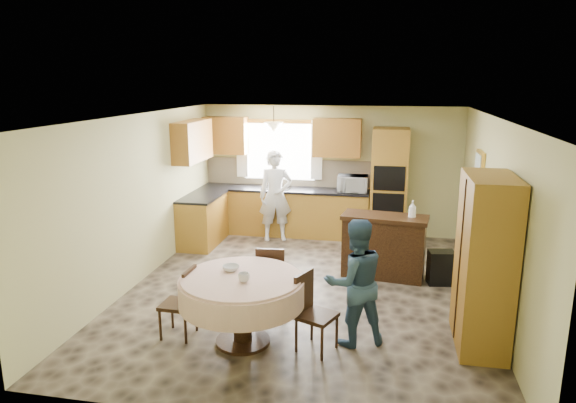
# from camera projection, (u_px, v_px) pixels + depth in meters

# --- Properties ---
(floor) EXTENTS (5.00, 6.00, 0.01)m
(floor) POSITION_uv_depth(u_px,v_px,m) (304.00, 290.00, 7.45)
(floor) COLOR #71624F
(floor) RESTS_ON ground
(ceiling) EXTENTS (5.00, 6.00, 0.01)m
(ceiling) POSITION_uv_depth(u_px,v_px,m) (306.00, 117.00, 6.87)
(ceiling) COLOR white
(ceiling) RESTS_ON wall_back
(wall_back) EXTENTS (5.00, 0.02, 2.50)m
(wall_back) POSITION_uv_depth(u_px,v_px,m) (330.00, 170.00, 10.02)
(wall_back) COLOR tan
(wall_back) RESTS_ON floor
(wall_front) EXTENTS (5.00, 0.02, 2.50)m
(wall_front) POSITION_uv_depth(u_px,v_px,m) (247.00, 292.00, 4.30)
(wall_front) COLOR tan
(wall_front) RESTS_ON floor
(wall_left) EXTENTS (0.02, 6.00, 2.50)m
(wall_left) POSITION_uv_depth(u_px,v_px,m) (139.00, 199.00, 7.63)
(wall_left) COLOR tan
(wall_left) RESTS_ON floor
(wall_right) EXTENTS (0.02, 6.00, 2.50)m
(wall_right) POSITION_uv_depth(u_px,v_px,m) (494.00, 216.00, 6.69)
(wall_right) COLOR tan
(wall_right) RESTS_ON floor
(window) EXTENTS (1.40, 0.03, 1.10)m
(window) POSITION_uv_depth(u_px,v_px,m) (279.00, 151.00, 10.11)
(window) COLOR white
(window) RESTS_ON wall_back
(curtain_left) EXTENTS (0.22, 0.02, 1.15)m
(curtain_left) POSITION_uv_depth(u_px,v_px,m) (242.00, 148.00, 10.19)
(curtain_left) COLOR white
(curtain_left) RESTS_ON wall_back
(curtain_right) EXTENTS (0.22, 0.02, 1.15)m
(curtain_right) POSITION_uv_depth(u_px,v_px,m) (317.00, 150.00, 9.91)
(curtain_right) COLOR white
(curtain_right) RESTS_ON wall_back
(base_cab_back) EXTENTS (3.30, 0.60, 0.88)m
(base_cab_back) POSITION_uv_depth(u_px,v_px,m) (284.00, 212.00, 10.08)
(base_cab_back) COLOR #B88731
(base_cab_back) RESTS_ON floor
(counter_back) EXTENTS (3.30, 0.64, 0.04)m
(counter_back) POSITION_uv_depth(u_px,v_px,m) (284.00, 189.00, 9.98)
(counter_back) COLOR black
(counter_back) RESTS_ON base_cab_back
(base_cab_left) EXTENTS (0.60, 1.20, 0.88)m
(base_cab_left) POSITION_uv_depth(u_px,v_px,m) (203.00, 221.00, 9.48)
(base_cab_left) COLOR #B88731
(base_cab_left) RESTS_ON floor
(counter_left) EXTENTS (0.64, 1.20, 0.04)m
(counter_left) POSITION_uv_depth(u_px,v_px,m) (202.00, 196.00, 9.37)
(counter_left) COLOR black
(counter_left) RESTS_ON base_cab_left
(backsplash) EXTENTS (3.30, 0.02, 0.55)m
(backsplash) POSITION_uv_depth(u_px,v_px,m) (287.00, 173.00, 10.19)
(backsplash) COLOR beige
(backsplash) RESTS_ON wall_back
(wall_cab_left) EXTENTS (0.85, 0.33, 0.72)m
(wall_cab_left) POSITION_uv_depth(u_px,v_px,m) (226.00, 135.00, 10.10)
(wall_cab_left) COLOR #AA6C2A
(wall_cab_left) RESTS_ON wall_back
(wall_cab_right) EXTENTS (0.90, 0.33, 0.72)m
(wall_cab_right) POSITION_uv_depth(u_px,v_px,m) (337.00, 138.00, 9.68)
(wall_cab_right) COLOR #AA6C2A
(wall_cab_right) RESTS_ON wall_back
(wall_cab_side) EXTENTS (0.33, 1.20, 0.72)m
(wall_cab_side) POSITION_uv_depth(u_px,v_px,m) (192.00, 141.00, 9.16)
(wall_cab_side) COLOR #AA6C2A
(wall_cab_side) RESTS_ON wall_left
(oven_tower) EXTENTS (0.66, 0.62, 2.12)m
(oven_tower) POSITION_uv_depth(u_px,v_px,m) (389.00, 185.00, 9.56)
(oven_tower) COLOR #B88731
(oven_tower) RESTS_ON floor
(oven_upper) EXTENTS (0.56, 0.01, 0.45)m
(oven_upper) POSITION_uv_depth(u_px,v_px,m) (389.00, 178.00, 9.21)
(oven_upper) COLOR black
(oven_upper) RESTS_ON oven_tower
(oven_lower) EXTENTS (0.56, 0.01, 0.45)m
(oven_lower) POSITION_uv_depth(u_px,v_px,m) (388.00, 205.00, 9.33)
(oven_lower) COLOR black
(oven_lower) RESTS_ON oven_tower
(pendant) EXTENTS (0.36, 0.36, 0.18)m
(pendant) POSITION_uv_depth(u_px,v_px,m) (274.00, 127.00, 9.53)
(pendant) COLOR beige
(pendant) RESTS_ON ceiling
(sideboard) EXTENTS (1.34, 0.69, 0.92)m
(sideboard) POSITION_uv_depth(u_px,v_px,m) (384.00, 248.00, 7.89)
(sideboard) COLOR #38220F
(sideboard) RESTS_ON floor
(space_heater) EXTENTS (0.41, 0.32, 0.51)m
(space_heater) POSITION_uv_depth(u_px,v_px,m) (441.00, 268.00, 7.64)
(space_heater) COLOR black
(space_heater) RESTS_ON floor
(cupboard) EXTENTS (0.52, 1.04, 1.98)m
(cupboard) POSITION_uv_depth(u_px,v_px,m) (484.00, 263.00, 5.73)
(cupboard) COLOR #B88731
(cupboard) RESTS_ON floor
(dining_table) EXTENTS (1.43, 1.43, 0.82)m
(dining_table) POSITION_uv_depth(u_px,v_px,m) (242.00, 292.00, 5.83)
(dining_table) COLOR #38220F
(dining_table) RESTS_ON floor
(chair_left) EXTENTS (0.38, 0.38, 0.86)m
(chair_left) POSITION_uv_depth(u_px,v_px,m) (183.00, 299.00, 6.02)
(chair_left) COLOR #38220F
(chair_left) RESTS_ON floor
(chair_back) EXTENTS (0.42, 0.42, 0.90)m
(chair_back) POSITION_uv_depth(u_px,v_px,m) (271.00, 276.00, 6.68)
(chair_back) COLOR #38220F
(chair_back) RESTS_ON floor
(chair_right) EXTENTS (0.51, 0.51, 0.89)m
(chair_right) POSITION_uv_depth(u_px,v_px,m) (311.00, 308.00, 5.75)
(chair_right) COLOR #38220F
(chair_right) RESTS_ON floor
(framed_picture) EXTENTS (0.06, 0.55, 0.45)m
(framed_picture) POSITION_uv_depth(u_px,v_px,m) (480.00, 166.00, 7.70)
(framed_picture) COLOR gold
(framed_picture) RESTS_ON wall_right
(microwave) EXTENTS (0.57, 0.39, 0.31)m
(microwave) POSITION_uv_depth(u_px,v_px,m) (353.00, 184.00, 9.64)
(microwave) COLOR silver
(microwave) RESTS_ON counter_back
(person_sink) EXTENTS (0.72, 0.58, 1.71)m
(person_sink) POSITION_uv_depth(u_px,v_px,m) (276.00, 196.00, 9.62)
(person_sink) COLOR silver
(person_sink) RESTS_ON floor
(person_dining) EXTENTS (0.90, 0.82, 1.49)m
(person_dining) POSITION_uv_depth(u_px,v_px,m) (355.00, 282.00, 5.82)
(person_dining) COLOR #314F6C
(person_dining) RESTS_ON floor
(bowl_sideboard) EXTENTS (0.24, 0.24, 0.05)m
(bowl_sideboard) POSITION_uv_depth(u_px,v_px,m) (361.00, 216.00, 7.84)
(bowl_sideboard) COLOR #B2B2B2
(bowl_sideboard) RESTS_ON sideboard
(bottle_sideboard) EXTENTS (0.14, 0.14, 0.31)m
(bottle_sideboard) POSITION_uv_depth(u_px,v_px,m) (412.00, 211.00, 7.67)
(bottle_sideboard) COLOR silver
(bottle_sideboard) RESTS_ON sideboard
(cup_table) EXTENTS (0.15, 0.15, 0.10)m
(cup_table) POSITION_uv_depth(u_px,v_px,m) (244.00, 277.00, 5.64)
(cup_table) COLOR #B2B2B2
(cup_table) RESTS_ON dining_table
(bowl_table) EXTENTS (0.21, 0.21, 0.06)m
(bowl_table) POSITION_uv_depth(u_px,v_px,m) (231.00, 268.00, 5.97)
(bowl_table) COLOR #B2B2B2
(bowl_table) RESTS_ON dining_table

